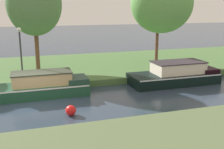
{
  "coord_description": "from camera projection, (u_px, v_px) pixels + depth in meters",
  "views": [
    {
      "loc": [
        -0.25,
        -13.84,
        4.78
      ],
      "look_at": [
        4.55,
        1.2,
        0.9
      ],
      "focal_mm": 44.19,
      "sensor_mm": 36.0,
      "label": 1
    }
  ],
  "objects": [
    {
      "name": "forest_barge",
      "position": [
        43.0,
        86.0,
        15.16
      ],
      "size": [
        5.16,
        1.81,
        1.36
      ],
      "color": "#1B472F",
      "rests_on": "ground_plane"
    },
    {
      "name": "ground_plane",
      "position": [
        34.0,
        103.0,
        14.02
      ],
      "size": [
        120.0,
        120.0,
        0.0
      ],
      "primitive_type": "plane",
      "color": "#2B394B"
    },
    {
      "name": "willow_tree_right",
      "position": [
        162.0,
        4.0,
        20.41
      ],
      "size": [
        4.77,
        4.01,
        6.8
      ],
      "color": "brown",
      "rests_on": "riverbank_far"
    },
    {
      "name": "lamp_post",
      "position": [
        21.0,
        48.0,
        16.36
      ],
      "size": [
        0.24,
        0.24,
        3.21
      ],
      "color": "#333338",
      "rests_on": "riverbank_far"
    },
    {
      "name": "willow_tree_centre",
      "position": [
        34.0,
        4.0,
        18.72
      ],
      "size": [
        3.73,
        3.37,
        6.73
      ],
      "color": "brown",
      "rests_on": "riverbank_far"
    },
    {
      "name": "channel_buoy",
      "position": [
        71.0,
        110.0,
        12.42
      ],
      "size": [
        0.48,
        0.48,
        0.48
      ],
      "primitive_type": "sphere",
      "color": "red",
      "rests_on": "ground_plane"
    },
    {
      "name": "black_narrowboat",
      "position": [
        176.0,
        74.0,
        17.6
      ],
      "size": [
        5.68,
        2.2,
        1.42
      ],
      "color": "black",
      "rests_on": "ground_plane"
    },
    {
      "name": "riverbank_far",
      "position": [
        30.0,
        70.0,
        20.45
      ],
      "size": [
        72.0,
        10.0,
        0.4
      ],
      "primitive_type": "cube",
      "color": "#4A6E3B",
      "rests_on": "ground_plane"
    }
  ]
}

